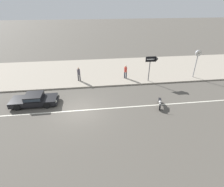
{
  "coord_description": "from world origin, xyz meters",
  "views": [
    {
      "loc": [
        1.2,
        -13.39,
        8.9
      ],
      "look_at": [
        3.11,
        1.35,
        0.8
      ],
      "focal_mm": 28.0,
      "sensor_mm": 36.0,
      "label": 1
    }
  ],
  "objects_px": {
    "motorcycle_0": "(160,103)",
    "street_clock": "(197,57)",
    "pedestrian_near_clock": "(79,73)",
    "pedestrian_mid_kerb": "(126,71)",
    "sedan_black_2": "(34,99)",
    "arrow_signboard": "(155,60)"
  },
  "relations": [
    {
      "from": "motorcycle_0",
      "to": "pedestrian_near_clock",
      "type": "height_order",
      "value": "pedestrian_near_clock"
    },
    {
      "from": "street_clock",
      "to": "sedan_black_2",
      "type": "bearing_deg",
      "value": -167.7
    },
    {
      "from": "street_clock",
      "to": "arrow_signboard",
      "type": "bearing_deg",
      "value": -175.11
    },
    {
      "from": "pedestrian_near_clock",
      "to": "pedestrian_mid_kerb",
      "type": "bearing_deg",
      "value": 0.69
    },
    {
      "from": "pedestrian_near_clock",
      "to": "pedestrian_mid_kerb",
      "type": "relative_size",
      "value": 1.02
    },
    {
      "from": "arrow_signboard",
      "to": "street_clock",
      "type": "bearing_deg",
      "value": 4.89
    },
    {
      "from": "sedan_black_2",
      "to": "street_clock",
      "type": "bearing_deg",
      "value": 12.3
    },
    {
      "from": "street_clock",
      "to": "arrow_signboard",
      "type": "height_order",
      "value": "street_clock"
    },
    {
      "from": "sedan_black_2",
      "to": "arrow_signboard",
      "type": "xyz_separation_m",
      "value": [
        12.78,
        3.51,
        2.17
      ]
    },
    {
      "from": "sedan_black_2",
      "to": "pedestrian_mid_kerb",
      "type": "height_order",
      "value": "pedestrian_mid_kerb"
    },
    {
      "from": "motorcycle_0",
      "to": "street_clock",
      "type": "relative_size",
      "value": 0.5
    },
    {
      "from": "sedan_black_2",
      "to": "arrow_signboard",
      "type": "bearing_deg",
      "value": 15.36
    },
    {
      "from": "sedan_black_2",
      "to": "pedestrian_near_clock",
      "type": "bearing_deg",
      "value": 49.33
    },
    {
      "from": "street_clock",
      "to": "pedestrian_near_clock",
      "type": "height_order",
      "value": "street_clock"
    },
    {
      "from": "street_clock",
      "to": "pedestrian_near_clock",
      "type": "bearing_deg",
      "value": 177.25
    },
    {
      "from": "sedan_black_2",
      "to": "street_clock",
      "type": "xyz_separation_m",
      "value": [
        18.25,
        3.98,
        2.2
      ]
    },
    {
      "from": "arrow_signboard",
      "to": "sedan_black_2",
      "type": "bearing_deg",
      "value": -164.64
    },
    {
      "from": "motorcycle_0",
      "to": "arrow_signboard",
      "type": "distance_m",
      "value": 5.97
    },
    {
      "from": "arrow_signboard",
      "to": "pedestrian_near_clock",
      "type": "height_order",
      "value": "arrow_signboard"
    },
    {
      "from": "motorcycle_0",
      "to": "street_clock",
      "type": "distance_m",
      "value": 9.15
    },
    {
      "from": "arrow_signboard",
      "to": "pedestrian_near_clock",
      "type": "distance_m",
      "value": 8.99
    },
    {
      "from": "motorcycle_0",
      "to": "sedan_black_2",
      "type": "bearing_deg",
      "value": 170.77
    }
  ]
}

